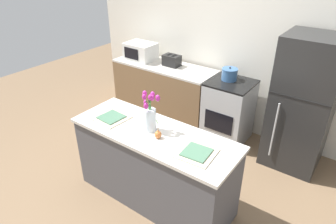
{
  "coord_description": "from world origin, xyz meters",
  "views": [
    {
      "loc": [
        1.62,
        -1.99,
        2.53
      ],
      "look_at": [
        0.0,
        0.25,
        1.01
      ],
      "focal_mm": 32.0,
      "sensor_mm": 36.0,
      "label": 1
    }
  ],
  "objects_px": {
    "stove_range": "(228,111)",
    "microwave": "(141,51)",
    "refrigerator": "(302,104)",
    "flower_vase": "(150,115)",
    "pear_figurine": "(158,134)",
    "toaster": "(172,60)",
    "cooking_pot": "(230,74)",
    "plate_setting_right": "(197,153)",
    "plate_setting_left": "(111,118)"
  },
  "relations": [
    {
      "from": "refrigerator",
      "to": "microwave",
      "type": "height_order",
      "value": "refrigerator"
    },
    {
      "from": "refrigerator",
      "to": "cooking_pot",
      "type": "height_order",
      "value": "refrigerator"
    },
    {
      "from": "toaster",
      "to": "cooking_pot",
      "type": "relative_size",
      "value": 1.27
    },
    {
      "from": "stove_range",
      "to": "toaster",
      "type": "xyz_separation_m",
      "value": [
        -1.04,
        0.05,
        0.54
      ]
    },
    {
      "from": "plate_setting_left",
      "to": "toaster",
      "type": "distance_m",
      "value": 1.75
    },
    {
      "from": "refrigerator",
      "to": "stove_range",
      "type": "bearing_deg",
      "value": -179.96
    },
    {
      "from": "refrigerator",
      "to": "plate_setting_left",
      "type": "height_order",
      "value": "refrigerator"
    },
    {
      "from": "stove_range",
      "to": "cooking_pot",
      "type": "distance_m",
      "value": 0.54
    },
    {
      "from": "refrigerator",
      "to": "cooking_pot",
      "type": "xyz_separation_m",
      "value": [
        -1.01,
        0.05,
        0.14
      ]
    },
    {
      "from": "plate_setting_left",
      "to": "toaster",
      "type": "bearing_deg",
      "value": 103.22
    },
    {
      "from": "flower_vase",
      "to": "plate_setting_right",
      "type": "relative_size",
      "value": 1.23
    },
    {
      "from": "pear_figurine",
      "to": "microwave",
      "type": "bearing_deg",
      "value": 134.62
    },
    {
      "from": "cooking_pot",
      "to": "plate_setting_left",
      "type": "bearing_deg",
      "value": -108.69
    },
    {
      "from": "flower_vase",
      "to": "cooking_pot",
      "type": "bearing_deg",
      "value": 87.08
    },
    {
      "from": "flower_vase",
      "to": "pear_figurine",
      "type": "height_order",
      "value": "flower_vase"
    },
    {
      "from": "flower_vase",
      "to": "pear_figurine",
      "type": "relative_size",
      "value": 3.86
    },
    {
      "from": "plate_setting_right",
      "to": "toaster",
      "type": "bearing_deg",
      "value": 131.11
    },
    {
      "from": "flower_vase",
      "to": "toaster",
      "type": "height_order",
      "value": "flower_vase"
    },
    {
      "from": "flower_vase",
      "to": "toaster",
      "type": "bearing_deg",
      "value": 118.66
    },
    {
      "from": "toaster",
      "to": "refrigerator",
      "type": "bearing_deg",
      "value": -1.35
    },
    {
      "from": "stove_range",
      "to": "cooking_pot",
      "type": "relative_size",
      "value": 4.09
    },
    {
      "from": "cooking_pot",
      "to": "microwave",
      "type": "bearing_deg",
      "value": -178.0
    },
    {
      "from": "plate_setting_right",
      "to": "cooking_pot",
      "type": "bearing_deg",
      "value": 106.54
    },
    {
      "from": "plate_setting_right",
      "to": "plate_setting_left",
      "type": "bearing_deg",
      "value": 180.0
    },
    {
      "from": "stove_range",
      "to": "plate_setting_right",
      "type": "bearing_deg",
      "value": -75.02
    },
    {
      "from": "toaster",
      "to": "cooking_pot",
      "type": "bearing_deg",
      "value": 0.38
    },
    {
      "from": "refrigerator",
      "to": "toaster",
      "type": "height_order",
      "value": "refrigerator"
    },
    {
      "from": "cooking_pot",
      "to": "microwave",
      "type": "height_order",
      "value": "microwave"
    },
    {
      "from": "stove_range",
      "to": "pear_figurine",
      "type": "distance_m",
      "value": 1.73
    },
    {
      "from": "pear_figurine",
      "to": "toaster",
      "type": "relative_size",
      "value": 0.4
    },
    {
      "from": "stove_range",
      "to": "refrigerator",
      "type": "xyz_separation_m",
      "value": [
        0.95,
        0.0,
        0.4
      ]
    },
    {
      "from": "stove_range",
      "to": "refrigerator",
      "type": "height_order",
      "value": "refrigerator"
    },
    {
      "from": "pear_figurine",
      "to": "toaster",
      "type": "bearing_deg",
      "value": 121.56
    },
    {
      "from": "stove_range",
      "to": "microwave",
      "type": "relative_size",
      "value": 1.88
    },
    {
      "from": "plate_setting_left",
      "to": "microwave",
      "type": "xyz_separation_m",
      "value": [
        -0.99,
        1.66,
        0.14
      ]
    },
    {
      "from": "pear_figurine",
      "to": "toaster",
      "type": "distance_m",
      "value": 2.0
    },
    {
      "from": "flower_vase",
      "to": "microwave",
      "type": "xyz_separation_m",
      "value": [
        -1.48,
        1.59,
        -0.02
      ]
    },
    {
      "from": "plate_setting_right",
      "to": "toaster",
      "type": "distance_m",
      "value": 2.26
    },
    {
      "from": "stove_range",
      "to": "plate_setting_right",
      "type": "xyz_separation_m",
      "value": [
        0.44,
        -1.66,
        0.44
      ]
    },
    {
      "from": "cooking_pot",
      "to": "microwave",
      "type": "relative_size",
      "value": 0.46
    },
    {
      "from": "stove_range",
      "to": "toaster",
      "type": "distance_m",
      "value": 1.18
    },
    {
      "from": "stove_range",
      "to": "flower_vase",
      "type": "relative_size",
      "value": 2.08
    },
    {
      "from": "flower_vase",
      "to": "microwave",
      "type": "relative_size",
      "value": 0.91
    },
    {
      "from": "plate_setting_left",
      "to": "microwave",
      "type": "height_order",
      "value": "microwave"
    },
    {
      "from": "stove_range",
      "to": "plate_setting_left",
      "type": "relative_size",
      "value": 2.55
    },
    {
      "from": "stove_range",
      "to": "refrigerator",
      "type": "bearing_deg",
      "value": 0.04
    },
    {
      "from": "refrigerator",
      "to": "microwave",
      "type": "distance_m",
      "value": 2.59
    },
    {
      "from": "refrigerator",
      "to": "pear_figurine",
      "type": "height_order",
      "value": "refrigerator"
    },
    {
      "from": "refrigerator",
      "to": "cooking_pot",
      "type": "bearing_deg",
      "value": 176.99
    },
    {
      "from": "flower_vase",
      "to": "microwave",
      "type": "height_order",
      "value": "flower_vase"
    }
  ]
}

